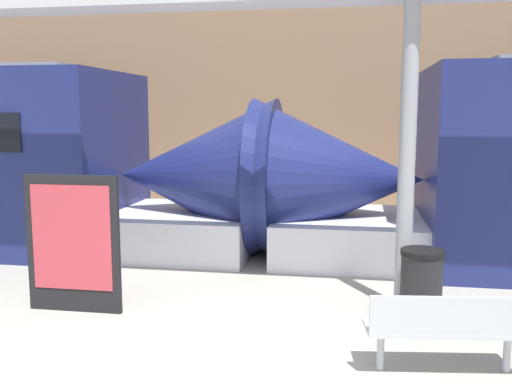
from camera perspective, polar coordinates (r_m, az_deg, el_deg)
The scene contains 5 objects.
station_wall at distance 14.40m, azimuth 5.61°, elevation 8.33°, with size 56.00×0.20×5.00m, color #937051.
bench_near at distance 5.62m, azimuth 18.59°, elevation -12.55°, with size 1.50×0.62×0.78m.
trash_bin at distance 6.85m, azimuth 16.19°, elevation -9.04°, with size 0.49×0.49×0.86m.
poster_board at distance 7.20m, azimuth -17.84°, elevation -4.90°, with size 1.18×0.07×1.67m.
support_column_near at distance 6.99m, azimuth 14.85°, elevation 3.07°, with size 0.20×0.20×3.67m, color gray.
Camera 1 is at (1.03, -4.08, 2.40)m, focal length 40.00 mm.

